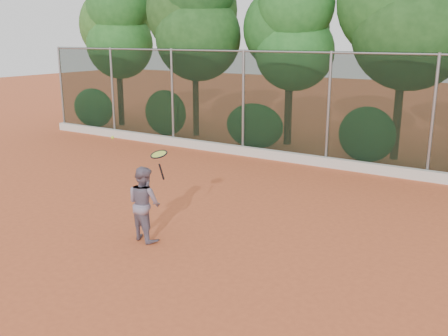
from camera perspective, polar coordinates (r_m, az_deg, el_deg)
The scene contains 7 objects.
ground at distance 10.03m, azimuth -3.07°, elevation -8.16°, with size 80.00×80.00×0.00m, color #CB5A30.
concrete_curb at distance 15.77m, azimuth 11.31°, elevation 0.71°, with size 24.00×0.20×0.30m, color beige.
tennis_player at distance 9.91m, azimuth -9.10°, elevation -4.02°, with size 0.72×0.56×1.49m, color slate.
chainlink_fence at distance 15.62m, azimuth 11.87°, elevation 6.93°, with size 24.09×0.09×3.50m.
foliage_backdrop at distance 17.54m, azimuth 12.95°, elevation 16.04°, with size 23.70×3.63×7.55m.
tennis_racket at distance 9.29m, azimuth -7.42°, elevation 1.33°, with size 0.38×0.37×0.58m.
tennis_ball_in_flight at distance 10.47m, azimuth -12.62°, elevation 3.42°, with size 0.06×0.06×0.06m.
Camera 1 is at (5.35, -7.53, 3.91)m, focal length 40.00 mm.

